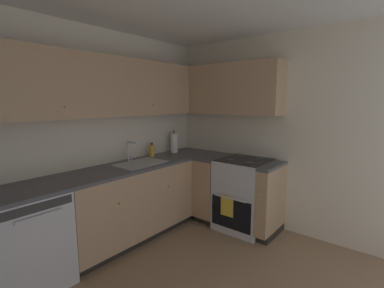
{
  "coord_description": "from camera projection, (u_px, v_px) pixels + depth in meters",
  "views": [
    {
      "loc": [
        -1.52,
        -1.23,
        1.67
      ],
      "look_at": [
        0.96,
        0.79,
        1.16
      ],
      "focal_mm": 25.63,
      "sensor_mm": 36.0,
      "label": 1
    }
  ],
  "objects": [
    {
      "name": "countertop_right",
      "position": [
        231.0,
        160.0,
        3.63
      ],
      "size": [
        0.6,
        1.08,
        0.03
      ],
      "color": "#4C4C51",
      "rests_on": "lower_cabinets_right"
    },
    {
      "name": "countertop_back",
      "position": [
        128.0,
        167.0,
        3.23
      ],
      "size": [
        2.85,
        0.6,
        0.03
      ],
      "primitive_type": "cube",
      "color": "#4C4C51",
      "rests_on": "lower_cabinets_back"
    },
    {
      "name": "faucet",
      "position": [
        130.0,
        149.0,
        3.45
      ],
      "size": [
        0.07,
        0.16,
        0.26
      ],
      "color": "silver",
      "rests_on": "countertop_back"
    },
    {
      "name": "dishwasher",
      "position": [
        28.0,
        240.0,
        2.44
      ],
      "size": [
        0.6,
        0.63,
        0.88
      ],
      "color": "silver",
      "rests_on": "ground_plane"
    },
    {
      "name": "oven_range",
      "position": [
        244.0,
        194.0,
        3.6
      ],
      "size": [
        0.68,
        0.62,
        1.06
      ],
      "color": "silver",
      "rests_on": "ground_plane"
    },
    {
      "name": "soap_bottle",
      "position": [
        152.0,
        151.0,
        3.75
      ],
      "size": [
        0.07,
        0.07,
        0.19
      ],
      "color": "gold",
      "rests_on": "countertop_back"
    },
    {
      "name": "wall_back",
      "position": [
        77.0,
        139.0,
        3.04
      ],
      "size": [
        3.82,
        0.05,
        2.5
      ],
      "primitive_type": "cube",
      "color": "beige",
      "rests_on": "ground_plane"
    },
    {
      "name": "wall_right",
      "position": [
        287.0,
        135.0,
        3.45
      ],
      "size": [
        0.05,
        3.38,
        2.5
      ],
      "primitive_type": "cube",
      "color": "beige",
      "rests_on": "ground_plane"
    },
    {
      "name": "upper_cabinets_back",
      "position": [
        105.0,
        87.0,
        3.05
      ],
      "size": [
        2.53,
        0.34,
        0.66
      ],
      "color": "tan"
    },
    {
      "name": "sink",
      "position": [
        141.0,
        167.0,
        3.35
      ],
      "size": [
        0.6,
        0.4,
        0.1
      ],
      "color": "#B7B7BC",
      "rests_on": "countertop_back"
    },
    {
      "name": "lower_cabinets_back",
      "position": [
        129.0,
        204.0,
        3.31
      ],
      "size": [
        1.64,
        0.62,
        0.88
      ],
      "color": "tan",
      "rests_on": "ground_plane"
    },
    {
      "name": "paper_towel_roll",
      "position": [
        174.0,
        143.0,
        4.05
      ],
      "size": [
        0.11,
        0.11,
        0.34
      ],
      "color": "white",
      "rests_on": "countertop_back"
    },
    {
      "name": "lower_cabinets_right",
      "position": [
        231.0,
        192.0,
        3.71
      ],
      "size": [
        0.62,
        1.08,
        0.88
      ],
      "color": "tan",
      "rests_on": "ground_plane"
    },
    {
      "name": "upper_cabinets_right",
      "position": [
        224.0,
        89.0,
        3.74
      ],
      "size": [
        0.32,
        1.62,
        0.66
      ],
      "color": "tan"
    }
  ]
}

